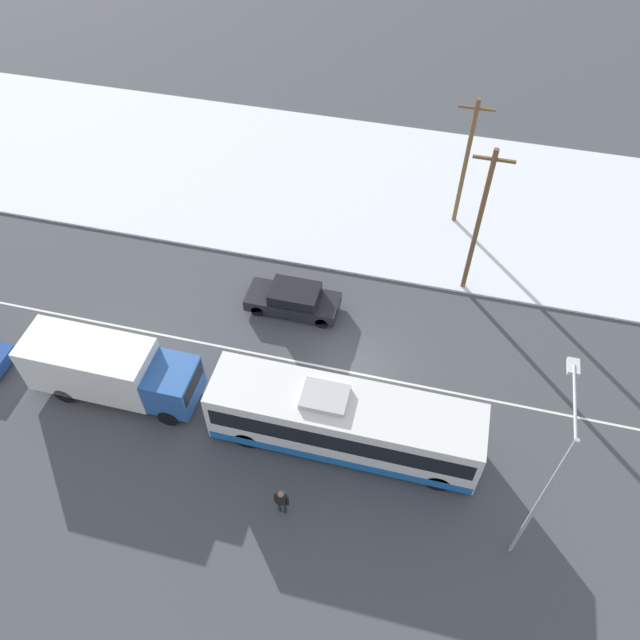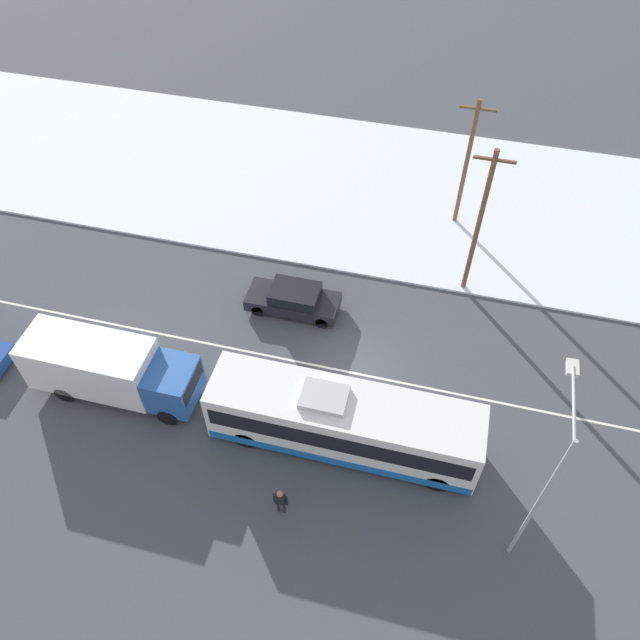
{
  "view_description": "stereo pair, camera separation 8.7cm",
  "coord_description": "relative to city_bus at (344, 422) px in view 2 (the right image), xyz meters",
  "views": [
    {
      "loc": [
        2.7,
        -16.63,
        23.1
      ],
      "look_at": [
        -1.8,
        1.56,
        1.4
      ],
      "focal_mm": 35.0,
      "sensor_mm": 36.0,
      "label": 1
    },
    {
      "loc": [
        2.78,
        -16.61,
        23.1
      ],
      "look_at": [
        -1.8,
        1.56,
        1.4
      ],
      "focal_mm": 35.0,
      "sensor_mm": 36.0,
      "label": 2
    }
  ],
  "objects": [
    {
      "name": "ground_plane",
      "position": [
        -0.47,
        3.56,
        -1.54
      ],
      "size": [
        120.0,
        120.0,
        0.0
      ],
      "primitive_type": "plane",
      "color": "#424449"
    },
    {
      "name": "snow_lot",
      "position": [
        -0.47,
        16.94,
        -1.48
      ],
      "size": [
        80.0,
        14.29,
        0.12
      ],
      "color": "silver",
      "rests_on": "ground_plane"
    },
    {
      "name": "lane_marking_center",
      "position": [
        -0.47,
        3.56,
        -1.53
      ],
      "size": [
        60.0,
        0.12,
        0.0
      ],
      "color": "silver",
      "rests_on": "ground_plane"
    },
    {
      "name": "city_bus",
      "position": [
        0.0,
        0.0,
        0.0
      ],
      "size": [
        10.88,
        2.57,
        3.14
      ],
      "color": "white",
      "rests_on": "ground_plane"
    },
    {
      "name": "box_truck",
      "position": [
        -10.34,
        0.1,
        0.08
      ],
      "size": [
        7.45,
        2.3,
        2.9
      ],
      "color": "silver",
      "rests_on": "ground_plane"
    },
    {
      "name": "sedan_car",
      "position": [
        -3.98,
        6.69,
        -0.76
      ],
      "size": [
        4.53,
        1.8,
        1.42
      ],
      "rotation": [
        0.0,
        0.0,
        3.14
      ],
      "color": "black",
      "rests_on": "ground_plane"
    },
    {
      "name": "pedestrian_at_stop",
      "position": [
        -1.61,
        -3.56,
        -0.55
      ],
      "size": [
        0.58,
        0.26,
        1.61
      ],
      "color": "#23232D",
      "rests_on": "ground_plane"
    },
    {
      "name": "streetlamp",
      "position": [
        7.0,
        -2.38,
        3.56
      ],
      "size": [
        0.36,
        3.09,
        8.06
      ],
      "color": "#9EA3A8",
      "rests_on": "ground_plane"
    },
    {
      "name": "utility_pole_roadside",
      "position": [
        4.01,
        10.2,
        2.78
      ],
      "size": [
        1.8,
        0.24,
        8.25
      ],
      "color": "brown",
      "rests_on": "ground_plane"
    },
    {
      "name": "utility_pole_snowlot",
      "position": [
        3.02,
        15.32,
        2.42
      ],
      "size": [
        1.8,
        0.24,
        7.55
      ],
      "color": "brown",
      "rests_on": "ground_plane"
    }
  ]
}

